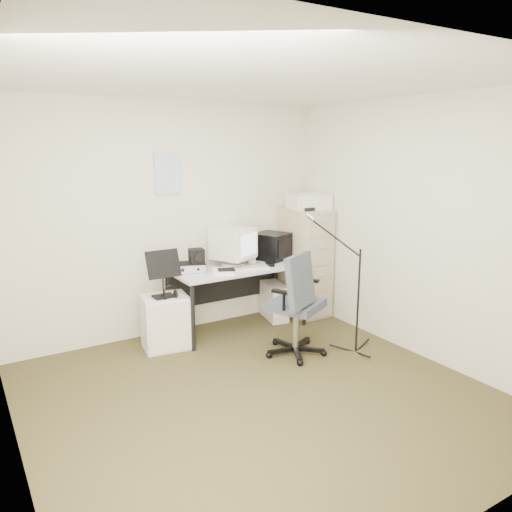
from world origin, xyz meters
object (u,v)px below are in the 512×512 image
desk (239,298)px  filing_cabinet (305,262)px  side_cart (165,322)px  office_chair (296,303)px

desk → filing_cabinet: bearing=1.8°
filing_cabinet → side_cart: filing_cabinet is taller
office_chair → side_cart: 1.35m
filing_cabinet → desk: bearing=-178.2°
filing_cabinet → office_chair: size_ratio=1.22×
filing_cabinet → side_cart: bearing=-176.5°
desk → office_chair: 0.93m
side_cart → office_chair: bearing=-30.2°
filing_cabinet → side_cart: size_ratio=2.34×
filing_cabinet → office_chair: bearing=-131.3°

